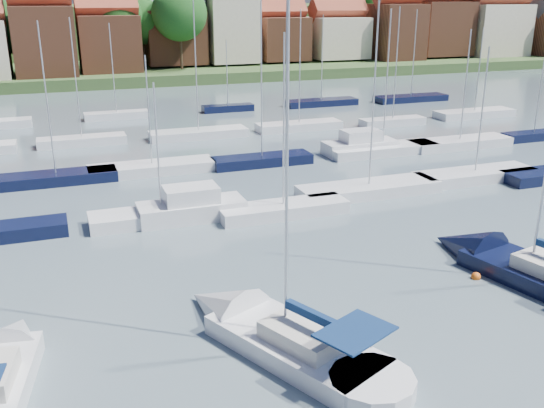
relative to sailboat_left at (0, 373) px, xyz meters
name	(u,v)px	position (x,y,z in m)	size (l,w,h in m)	color
ground	(200,146)	(16.19, 35.09, -0.36)	(260.00, 260.00, 0.00)	#44545C
sailboat_left	(0,373)	(0.00, 0.00, 0.00)	(4.12, 9.95, 13.23)	silver
sailboat_centre	(268,333)	(10.63, -0.70, -0.01)	(8.06, 12.47, 16.59)	silver
sailboat_navy	(513,267)	(25.13, 1.18, -0.01)	(6.17, 12.90, 17.23)	black
buoy_e	(476,278)	(22.85, 1.24, -0.36)	(0.49, 0.49, 0.49)	#D85914
marina_field	(232,152)	(18.10, 30.24, 0.07)	(79.62, 41.41, 15.93)	silver
far_shore_town	(115,39)	(18.42, 127.76, 4.24)	(212.46, 90.00, 22.27)	#3E562B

